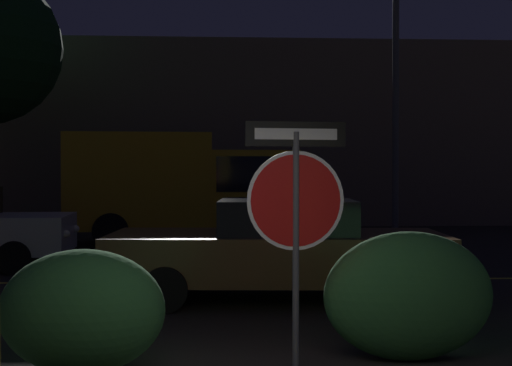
{
  "coord_description": "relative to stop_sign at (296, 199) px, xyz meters",
  "views": [
    {
      "loc": [
        -0.3,
        -4.3,
        1.84
      ],
      "look_at": [
        0.21,
        4.5,
        1.68
      ],
      "focal_mm": 50.0,
      "sensor_mm": 36.0,
      "label": 1
    }
  ],
  "objects": [
    {
      "name": "passing_car_2",
      "position": [
        0.18,
        3.73,
        -0.86
      ],
      "size": [
        4.89,
        2.28,
        1.42
      ],
      "rotation": [
        0.0,
        0.0,
        1.5
      ],
      "color": "brown",
      "rests_on": "ground_plane"
    },
    {
      "name": "hedge_bush_2",
      "position": [
        1.15,
        0.47,
        -0.96
      ],
      "size": [
        1.66,
        0.71,
        1.25
      ],
      "primitive_type": "ellipsoid",
      "color": "#2D6633",
      "rests_on": "ground_plane"
    },
    {
      "name": "stop_sign",
      "position": [
        0.0,
        0.0,
        0.0
      ],
      "size": [
        0.91,
        0.15,
        2.27
      ],
      "rotation": [
        0.0,
        0.0,
        0.13
      ],
      "color": "#4C4C51",
      "rests_on": "ground_plane"
    },
    {
      "name": "hedge_bush_1",
      "position": [
        -1.92,
        0.22,
        -1.02
      ],
      "size": [
        1.5,
        0.99,
        1.13
      ],
      "primitive_type": "ellipsoid",
      "color": "#285B2D",
      "rests_on": "ground_plane"
    },
    {
      "name": "road_center_stripe",
      "position": [
        -0.42,
        5.5,
        -1.58
      ],
      "size": [
        34.17,
        0.12,
        0.01
      ],
      "primitive_type": "cube",
      "color": "gold",
      "rests_on": "ground_plane"
    },
    {
      "name": "delivery_truck",
      "position": [
        -1.46,
        11.57,
        -0.08
      ],
      "size": [
        5.72,
        2.57,
        2.74
      ],
      "rotation": [
        0.0,
        0.0,
        -1.52
      ],
      "color": "gold",
      "rests_on": "ground_plane"
    },
    {
      "name": "building_backdrop",
      "position": [
        0.94,
        18.84,
        1.47
      ],
      "size": [
        23.31,
        4.4,
        6.11
      ],
      "primitive_type": "cube",
      "color": "#6B5B4C",
      "rests_on": "ground_plane"
    },
    {
      "name": "street_lamp",
      "position": [
        3.72,
        10.96,
        2.56
      ],
      "size": [
        0.38,
        0.38,
        6.94
      ],
      "color": "#4C4C51",
      "rests_on": "ground_plane"
    }
  ]
}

